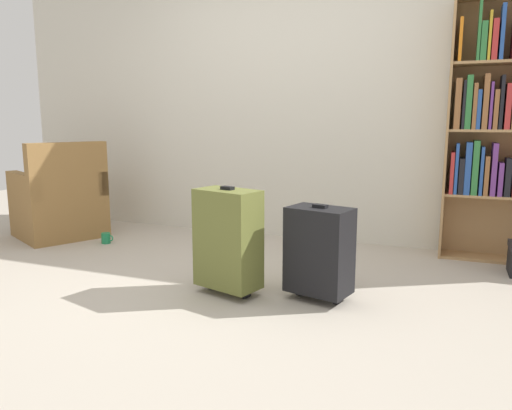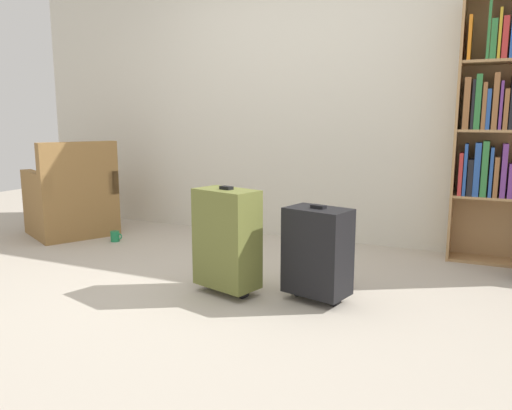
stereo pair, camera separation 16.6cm
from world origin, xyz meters
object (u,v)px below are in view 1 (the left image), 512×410
mug (106,238)px  suitcase_olive (228,239)px  armchair (60,204)px  suitcase_black (319,250)px

mug → suitcase_olive: suitcase_olive is taller
suitcase_olive → armchair: bearing=158.5°
suitcase_olive → suitcase_black: 0.57m
suitcase_black → armchair: bearing=164.9°
suitcase_olive → suitcase_black: bearing=11.1°
armchair → mug: bearing=-6.1°
mug → suitcase_olive: bearing=-26.4°
armchair → suitcase_black: 2.78m
armchair → suitcase_black: size_ratio=1.58×
mug → suitcase_olive: size_ratio=0.17×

